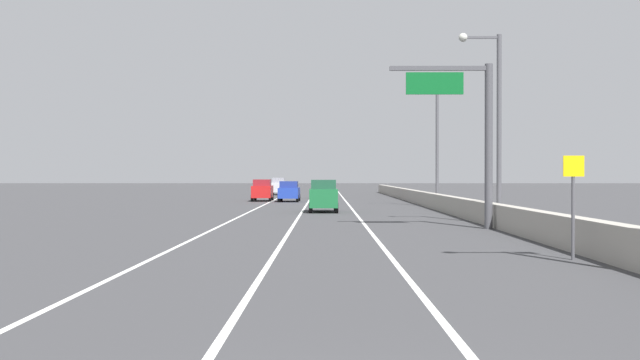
{
  "coord_description": "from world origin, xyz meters",
  "views": [
    {
      "loc": [
        -0.45,
        -6.33,
        2.43
      ],
      "look_at": [
        -0.84,
        49.48,
        2.08
      ],
      "focal_mm": 41.27,
      "sensor_mm": 36.0,
      "label": 1
    }
  ],
  "objects_px": {
    "lamp_post_right_third": "(434,136)",
    "car_silver_0": "(279,186)",
    "car_blue_3": "(289,191)",
    "speed_advisory_sign": "(573,199)",
    "car_black_4": "(322,189)",
    "lamp_post_right_second": "(494,114)",
    "overhead_sign_gantry": "(472,125)",
    "car_green_2": "(323,196)",
    "car_red_1": "(262,190)"
  },
  "relations": [
    {
      "from": "lamp_post_right_second",
      "to": "car_silver_0",
      "type": "bearing_deg",
      "value": 104.36
    },
    {
      "from": "car_green_2",
      "to": "car_blue_3",
      "type": "height_order",
      "value": "car_green_2"
    },
    {
      "from": "car_silver_0",
      "to": "car_green_2",
      "type": "relative_size",
      "value": 1.14
    },
    {
      "from": "overhead_sign_gantry",
      "to": "car_black_4",
      "type": "height_order",
      "value": "overhead_sign_gantry"
    },
    {
      "from": "lamp_post_right_second",
      "to": "car_green_2",
      "type": "height_order",
      "value": "lamp_post_right_second"
    },
    {
      "from": "car_blue_3",
      "to": "car_silver_0",
      "type": "bearing_deg",
      "value": 95.89
    },
    {
      "from": "car_blue_3",
      "to": "car_black_4",
      "type": "height_order",
      "value": "car_blue_3"
    },
    {
      "from": "car_red_1",
      "to": "car_black_4",
      "type": "bearing_deg",
      "value": 58.68
    },
    {
      "from": "speed_advisory_sign",
      "to": "car_silver_0",
      "type": "relative_size",
      "value": 0.63
    },
    {
      "from": "overhead_sign_gantry",
      "to": "car_black_4",
      "type": "distance_m",
      "value": 46.15
    },
    {
      "from": "overhead_sign_gantry",
      "to": "lamp_post_right_third",
      "type": "relative_size",
      "value": 0.79
    },
    {
      "from": "lamp_post_right_third",
      "to": "car_black_4",
      "type": "xyz_separation_m",
      "value": [
        -8.72,
        21.95,
        -4.56
      ]
    },
    {
      "from": "lamp_post_right_third",
      "to": "car_green_2",
      "type": "height_order",
      "value": "lamp_post_right_third"
    },
    {
      "from": "overhead_sign_gantry",
      "to": "car_green_2",
      "type": "relative_size",
      "value": 1.79
    },
    {
      "from": "lamp_post_right_second",
      "to": "car_black_4",
      "type": "relative_size",
      "value": 2.18
    },
    {
      "from": "speed_advisory_sign",
      "to": "lamp_post_right_third",
      "type": "xyz_separation_m",
      "value": [
        1.27,
        35.76,
        3.74
      ]
    },
    {
      "from": "car_green_2",
      "to": "car_black_4",
      "type": "height_order",
      "value": "car_green_2"
    },
    {
      "from": "speed_advisory_sign",
      "to": "lamp_post_right_second",
      "type": "bearing_deg",
      "value": 85.34
    },
    {
      "from": "lamp_post_right_third",
      "to": "overhead_sign_gantry",
      "type": "bearing_deg",
      "value": -94.18
    },
    {
      "from": "speed_advisory_sign",
      "to": "car_green_2",
      "type": "height_order",
      "value": "speed_advisory_sign"
    },
    {
      "from": "car_red_1",
      "to": "car_blue_3",
      "type": "height_order",
      "value": "car_red_1"
    },
    {
      "from": "speed_advisory_sign",
      "to": "car_black_4",
      "type": "bearing_deg",
      "value": 97.35
    },
    {
      "from": "speed_advisory_sign",
      "to": "car_green_2",
      "type": "distance_m",
      "value": 28.5
    },
    {
      "from": "car_silver_0",
      "to": "car_black_4",
      "type": "bearing_deg",
      "value": -67.58
    },
    {
      "from": "car_silver_0",
      "to": "car_black_4",
      "type": "distance_m",
      "value": 14.49
    },
    {
      "from": "overhead_sign_gantry",
      "to": "car_red_1",
      "type": "height_order",
      "value": "overhead_sign_gantry"
    },
    {
      "from": "lamp_post_right_second",
      "to": "overhead_sign_gantry",
      "type": "bearing_deg",
      "value": -117.76
    },
    {
      "from": "car_red_1",
      "to": "car_green_2",
      "type": "relative_size",
      "value": 1.01
    },
    {
      "from": "overhead_sign_gantry",
      "to": "car_green_2",
      "type": "xyz_separation_m",
      "value": [
        -6.81,
        15.29,
        -3.66
      ]
    },
    {
      "from": "car_green_2",
      "to": "speed_advisory_sign",
      "type": "bearing_deg",
      "value": -75.25
    },
    {
      "from": "car_blue_3",
      "to": "lamp_post_right_third",
      "type": "bearing_deg",
      "value": -43.47
    },
    {
      "from": "car_red_1",
      "to": "car_black_4",
      "type": "xyz_separation_m",
      "value": [
        5.64,
        9.27,
        -0.08
      ]
    },
    {
      "from": "speed_advisory_sign",
      "to": "car_blue_3",
      "type": "height_order",
      "value": "speed_advisory_sign"
    },
    {
      "from": "car_green_2",
      "to": "car_blue_3",
      "type": "xyz_separation_m",
      "value": [
        -3.22,
        19.35,
        -0.12
      ]
    },
    {
      "from": "car_silver_0",
      "to": "car_green_2",
      "type": "bearing_deg",
      "value": -82.52
    },
    {
      "from": "lamp_post_right_third",
      "to": "car_blue_3",
      "type": "height_order",
      "value": "lamp_post_right_third"
    },
    {
      "from": "lamp_post_right_second",
      "to": "lamp_post_right_third",
      "type": "distance_m",
      "value": 20.27
    },
    {
      "from": "car_silver_0",
      "to": "car_blue_3",
      "type": "relative_size",
      "value": 1.16
    },
    {
      "from": "car_red_1",
      "to": "lamp_post_right_second",
      "type": "bearing_deg",
      "value": -66.47
    },
    {
      "from": "car_silver_0",
      "to": "lamp_post_right_third",
      "type": "bearing_deg",
      "value": -68.05
    },
    {
      "from": "car_red_1",
      "to": "car_green_2",
      "type": "height_order",
      "value": "car_green_2"
    },
    {
      "from": "lamp_post_right_third",
      "to": "car_silver_0",
      "type": "relative_size",
      "value": 1.99
    },
    {
      "from": "car_silver_0",
      "to": "car_black_4",
      "type": "relative_size",
      "value": 1.09
    },
    {
      "from": "lamp_post_right_second",
      "to": "car_red_1",
      "type": "distance_m",
      "value": 36.22
    },
    {
      "from": "lamp_post_right_third",
      "to": "car_red_1",
      "type": "height_order",
      "value": "lamp_post_right_third"
    },
    {
      "from": "lamp_post_right_second",
      "to": "car_red_1",
      "type": "height_order",
      "value": "lamp_post_right_second"
    },
    {
      "from": "car_blue_3",
      "to": "speed_advisory_sign",
      "type": "bearing_deg",
      "value": -77.41
    },
    {
      "from": "speed_advisory_sign",
      "to": "car_green_2",
      "type": "bearing_deg",
      "value": 104.75
    },
    {
      "from": "lamp_post_right_second",
      "to": "car_blue_3",
      "type": "height_order",
      "value": "lamp_post_right_second"
    },
    {
      "from": "lamp_post_right_second",
      "to": "car_black_4",
      "type": "xyz_separation_m",
      "value": [
        -8.71,
        42.22,
        -4.56
      ]
    }
  ]
}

